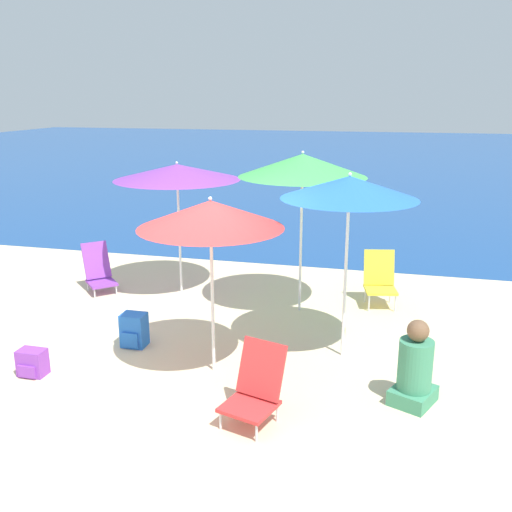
# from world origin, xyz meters

# --- Properties ---
(ground_plane) EXTENTS (60.00, 60.00, 0.00)m
(ground_plane) POSITION_xyz_m (0.00, 0.00, 0.00)
(ground_plane) COLOR beige
(sea_water) EXTENTS (60.00, 40.00, 0.01)m
(sea_water) POSITION_xyz_m (0.00, 24.56, 0.00)
(sea_water) COLOR #19478C
(sea_water) RESTS_ON ground
(beach_umbrella_blue) EXTENTS (1.55, 1.55, 2.20)m
(beach_umbrella_blue) POSITION_xyz_m (1.88, 1.04, 2.03)
(beach_umbrella_blue) COLOR white
(beach_umbrella_blue) RESTS_ON ground
(beach_umbrella_red) EXTENTS (1.58, 1.58, 2.00)m
(beach_umbrella_red) POSITION_xyz_m (0.51, 0.30, 1.81)
(beach_umbrella_red) COLOR white
(beach_umbrella_red) RESTS_ON ground
(beach_umbrella_purple) EXTENTS (1.92, 1.92, 2.06)m
(beach_umbrella_purple) POSITION_xyz_m (-0.84, 2.74, 1.90)
(beach_umbrella_purple) COLOR white
(beach_umbrella_purple) RESTS_ON ground
(beach_umbrella_green) EXTENTS (1.76, 1.76, 2.30)m
(beach_umbrella_green) POSITION_xyz_m (1.13, 2.38, 2.10)
(beach_umbrella_green) COLOR white
(beach_umbrella_green) RESTS_ON ground
(beach_chair_purple) EXTENTS (0.70, 0.70, 0.76)m
(beach_chair_purple) POSITION_xyz_m (-2.12, 2.47, 0.33)
(beach_chair_purple) COLOR silver
(beach_chair_purple) RESTS_ON ground
(beach_chair_red) EXTENTS (0.60, 0.67, 0.75)m
(beach_chair_red) POSITION_xyz_m (1.22, -0.59, 0.35)
(beach_chair_red) COLOR silver
(beach_chair_red) RESTS_ON ground
(beach_chair_yellow) EXTENTS (0.54, 0.59, 0.81)m
(beach_chair_yellow) POSITION_xyz_m (2.24, 2.92, 0.41)
(beach_chair_yellow) COLOR silver
(beach_chair_yellow) RESTS_ON ground
(person_seated_near) EXTENTS (0.53, 0.56, 0.90)m
(person_seated_near) POSITION_xyz_m (2.69, 0.10, 0.37)
(person_seated_near) COLOR #3F8C66
(person_seated_near) RESTS_ON ground
(backpack_purple) EXTENTS (0.30, 0.23, 0.30)m
(backpack_purple) POSITION_xyz_m (-1.42, -0.31, 0.15)
(backpack_purple) COLOR purple
(backpack_purple) RESTS_ON ground
(backpack_blue) EXTENTS (0.30, 0.26, 0.42)m
(backpack_blue) POSITION_xyz_m (-0.66, 0.68, 0.21)
(backpack_blue) COLOR blue
(backpack_blue) RESTS_ON ground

